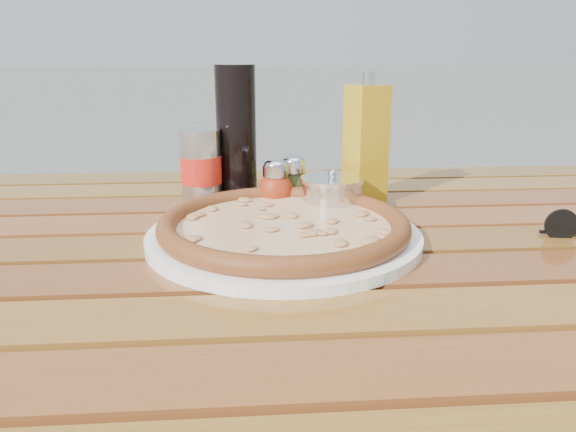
{
  "coord_description": "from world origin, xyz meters",
  "views": [
    {
      "loc": [
        -0.05,
        -0.7,
        1.0
      ],
      "look_at": [
        0.0,
        0.02,
        0.78
      ],
      "focal_mm": 35.0,
      "sensor_mm": 36.0,
      "label": 1
    }
  ],
  "objects": [
    {
      "name": "table",
      "position": [
        0.0,
        -0.0,
        0.67
      ],
      "size": [
        1.4,
        0.9,
        0.75
      ],
      "color": "#35180C",
      "rests_on": "ground"
    },
    {
      "name": "plate",
      "position": [
        -0.01,
        0.0,
        0.76
      ],
      "size": [
        0.45,
        0.45,
        0.01
      ],
      "primitive_type": "cylinder",
      "rotation": [
        0.0,
        0.0,
        0.31
      ],
      "color": "white",
      "rests_on": "table"
    },
    {
      "name": "pizza",
      "position": [
        -0.01,
        0.0,
        0.77
      ],
      "size": [
        0.44,
        0.44,
        0.03
      ],
      "rotation": [
        0.0,
        0.0,
        0.46
      ],
      "color": "#FFE3B6",
      "rests_on": "plate"
    },
    {
      "name": "pepper_shaker",
      "position": [
        -0.01,
        0.16,
        0.79
      ],
      "size": [
        0.07,
        0.07,
        0.08
      ],
      "rotation": [
        0.0,
        0.0,
        0.44
      ],
      "color": "#A62D12",
      "rests_on": "table"
    },
    {
      "name": "oregano_shaker",
      "position": [
        0.02,
        0.19,
        0.79
      ],
      "size": [
        0.06,
        0.06,
        0.08
      ],
      "rotation": [
        0.0,
        0.0,
        -0.16
      ],
      "color": "#373F19",
      "rests_on": "table"
    },
    {
      "name": "dark_bottle",
      "position": [
        -0.07,
        0.24,
        0.86
      ],
      "size": [
        0.08,
        0.08,
        0.22
      ],
      "primitive_type": "cylinder",
      "rotation": [
        0.0,
        0.0,
        -0.31
      ],
      "color": "black",
      "rests_on": "table"
    },
    {
      "name": "soda_can",
      "position": [
        -0.13,
        0.21,
        0.81
      ],
      "size": [
        0.08,
        0.08,
        0.12
      ],
      "rotation": [
        0.0,
        0.0,
        0.18
      ],
      "color": "silver",
      "rests_on": "table"
    },
    {
      "name": "olive_oil_cruet",
      "position": [
        0.14,
        0.19,
        0.85
      ],
      "size": [
        0.07,
        0.07,
        0.21
      ],
      "rotation": [
        0.0,
        0.0,
        0.36
      ],
      "color": "#B28713",
      "rests_on": "table"
    },
    {
      "name": "parmesan_tin",
      "position": [
        0.07,
        0.12,
        0.78
      ],
      "size": [
        0.11,
        0.11,
        0.07
      ],
      "rotation": [
        0.0,
        0.0,
        -0.14
      ],
      "color": "silver",
      "rests_on": "table"
    }
  ]
}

